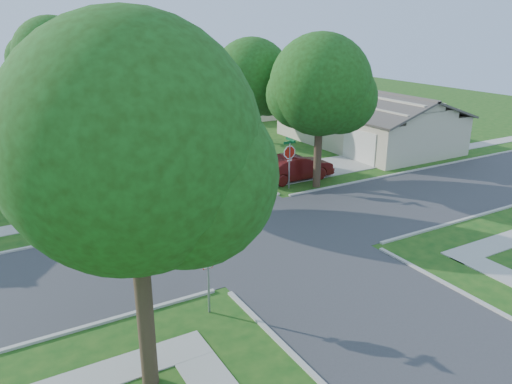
{
  "coord_description": "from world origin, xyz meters",
  "views": [
    {
      "loc": [
        -10.54,
        -17.91,
        9.21
      ],
      "look_at": [
        0.45,
        1.11,
        1.6
      ],
      "focal_mm": 35.0,
      "sensor_mm": 36.0,
      "label": 1
    }
  ],
  "objects_px": {
    "tree_w_near": "(95,83)",
    "car_curb_west": "(42,99)",
    "tree_e_near": "(252,81)",
    "tree_w_mid": "(55,60)",
    "car_driveway": "(296,167)",
    "car_curb_east": "(138,130)",
    "stop_sign_ne": "(289,154)",
    "tree_e_far": "(131,53)",
    "stop_sign_sw": "(207,257)",
    "house_ne_near": "(365,124)",
    "house_ne_far": "(251,95)",
    "tree_e_mid": "(179,59)",
    "tree_ne_corner": "(321,89)",
    "tree_sw_corner": "(135,156)",
    "tree_w_far": "(32,62)"
  },
  "relations": [
    {
      "from": "tree_w_mid",
      "to": "tree_e_near",
      "type": "bearing_deg",
      "value": -51.95
    },
    {
      "from": "tree_w_mid",
      "to": "house_ne_far",
      "type": "relative_size",
      "value": 0.7
    },
    {
      "from": "house_ne_near",
      "to": "car_curb_west",
      "type": "bearing_deg",
      "value": 121.16
    },
    {
      "from": "tree_e_mid",
      "to": "house_ne_far",
      "type": "xyz_separation_m",
      "value": [
        11.23,
        7.99,
        -4.74
      ]
    },
    {
      "from": "tree_e_far",
      "to": "car_curb_east",
      "type": "relative_size",
      "value": 2.22
    },
    {
      "from": "tree_w_far",
      "to": "tree_ne_corner",
      "type": "bearing_deg",
      "value": -69.72
    },
    {
      "from": "house_ne_near",
      "to": "car_curb_west",
      "type": "distance_m",
      "value": 37.1
    },
    {
      "from": "car_curb_east",
      "to": "tree_w_near",
      "type": "bearing_deg",
      "value": -109.3
    },
    {
      "from": "stop_sign_sw",
      "to": "tree_w_mid",
      "type": "bearing_deg",
      "value": 89.87
    },
    {
      "from": "tree_e_far",
      "to": "car_curb_east",
      "type": "xyz_separation_m",
      "value": [
        -3.55,
        -12.31,
        -5.31
      ]
    },
    {
      "from": "tree_ne_corner",
      "to": "tree_e_mid",
      "type": "bearing_deg",
      "value": 95.45
    },
    {
      "from": "tree_sw_corner",
      "to": "tree_ne_corner",
      "type": "bearing_deg",
      "value": 39.07
    },
    {
      "from": "tree_e_near",
      "to": "car_curb_west",
      "type": "relative_size",
      "value": 1.61
    },
    {
      "from": "tree_w_far",
      "to": "car_driveway",
      "type": "distance_m",
      "value": 30.4
    },
    {
      "from": "stop_sign_ne",
      "to": "car_curb_east",
      "type": "distance_m",
      "value": 17.41
    },
    {
      "from": "stop_sign_sw",
      "to": "tree_w_near",
      "type": "xyz_separation_m",
      "value": [
        0.06,
        13.71,
        4.08
      ]
    },
    {
      "from": "tree_e_far",
      "to": "car_curb_east",
      "type": "bearing_deg",
      "value": -106.11
    },
    {
      "from": "tree_ne_corner",
      "to": "tree_w_mid",
      "type": "bearing_deg",
      "value": 123.22
    },
    {
      "from": "tree_w_mid",
      "to": "house_ne_far",
      "type": "xyz_separation_m",
      "value": [
        20.63,
        7.99,
        -4.97
      ]
    },
    {
      "from": "house_ne_far",
      "to": "car_curb_west",
      "type": "bearing_deg",
      "value": 144.4
    },
    {
      "from": "tree_e_far",
      "to": "car_curb_west",
      "type": "distance_m",
      "value": 12.92
    },
    {
      "from": "tree_w_near",
      "to": "tree_w_mid",
      "type": "relative_size",
      "value": 0.94
    },
    {
      "from": "tree_e_mid",
      "to": "car_curb_west",
      "type": "relative_size",
      "value": 1.79
    },
    {
      "from": "stop_sign_ne",
      "to": "tree_e_mid",
      "type": "relative_size",
      "value": 0.32
    },
    {
      "from": "car_driveway",
      "to": "tree_w_near",
      "type": "bearing_deg",
      "value": 73.42
    },
    {
      "from": "stop_sign_ne",
      "to": "tree_e_mid",
      "type": "xyz_separation_m",
      "value": [
        0.06,
        16.31,
        4.22
      ]
    },
    {
      "from": "tree_ne_corner",
      "to": "tree_w_near",
      "type": "bearing_deg",
      "value": 156.44
    },
    {
      "from": "house_ne_far",
      "to": "car_driveway",
      "type": "distance_m",
      "value": 25.15
    },
    {
      "from": "tree_e_near",
      "to": "car_curb_west",
      "type": "xyz_separation_m",
      "value": [
        -7.95,
        33.73,
        -4.9
      ]
    },
    {
      "from": "stop_sign_ne",
      "to": "car_curb_east",
      "type": "bearing_deg",
      "value": 101.63
    },
    {
      "from": "tree_e_mid",
      "to": "tree_ne_corner",
      "type": "xyz_separation_m",
      "value": [
        1.6,
        -16.8,
        -0.66
      ]
    },
    {
      "from": "stop_sign_sw",
      "to": "car_driveway",
      "type": "relative_size",
      "value": 0.63
    },
    {
      "from": "tree_sw_corner",
      "to": "car_curb_west",
      "type": "xyz_separation_m",
      "value": [
        4.24,
        49.73,
        -5.52
      ]
    },
    {
      "from": "stop_sign_ne",
      "to": "house_ne_far",
      "type": "relative_size",
      "value": 0.22
    },
    {
      "from": "tree_sw_corner",
      "to": "tree_ne_corner",
      "type": "relative_size",
      "value": 1.1
    },
    {
      "from": "stop_sign_sw",
      "to": "car_curb_west",
      "type": "bearing_deg",
      "value": 88.19
    },
    {
      "from": "house_ne_far",
      "to": "house_ne_near",
      "type": "bearing_deg",
      "value": -90.0
    },
    {
      "from": "house_ne_near",
      "to": "car_curb_east",
      "type": "distance_m",
      "value": 18.28
    },
    {
      "from": "tree_e_mid",
      "to": "tree_ne_corner",
      "type": "height_order",
      "value": "tree_e_mid"
    },
    {
      "from": "tree_e_near",
      "to": "house_ne_near",
      "type": "relative_size",
      "value": 0.61
    },
    {
      "from": "tree_w_near",
      "to": "car_curb_west",
      "type": "xyz_separation_m",
      "value": [
        1.44,
        33.73,
        -5.37
      ]
    },
    {
      "from": "tree_e_mid",
      "to": "tree_e_far",
      "type": "height_order",
      "value": "tree_e_mid"
    },
    {
      "from": "house_ne_near",
      "to": "stop_sign_ne",
      "type": "bearing_deg",
      "value": -150.86
    },
    {
      "from": "car_driveway",
      "to": "car_curb_east",
      "type": "relative_size",
      "value": 1.2
    },
    {
      "from": "stop_sign_sw",
      "to": "house_ne_far",
      "type": "xyz_separation_m",
      "value": [
        20.69,
        33.7,
        -0.51
      ]
    },
    {
      "from": "tree_e_far",
      "to": "tree_w_mid",
      "type": "relative_size",
      "value": 0.91
    },
    {
      "from": "tree_e_far",
      "to": "stop_sign_sw",
      "type": "bearing_deg",
      "value": -103.73
    },
    {
      "from": "tree_e_near",
      "to": "car_driveway",
      "type": "xyz_separation_m",
      "value": [
        1.25,
        -3.08,
        -4.87
      ]
    },
    {
      "from": "tree_e_near",
      "to": "tree_w_mid",
      "type": "bearing_deg",
      "value": 128.05
    },
    {
      "from": "tree_sw_corner",
      "to": "car_driveway",
      "type": "bearing_deg",
      "value": 43.89
    }
  ]
}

